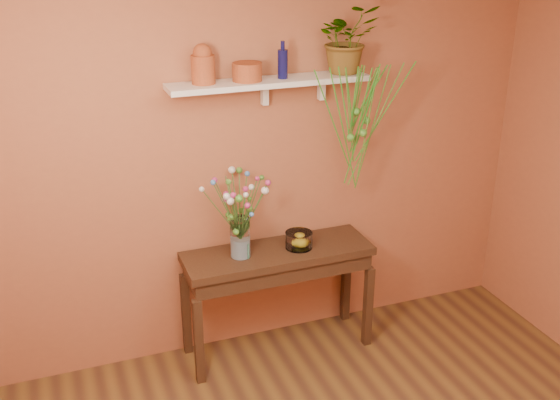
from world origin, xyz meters
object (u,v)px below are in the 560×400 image
at_px(blue_bottle, 283,63).
at_px(bouquet, 238,198).
at_px(terracotta_jug, 203,65).
at_px(glass_vase, 240,240).
at_px(glass_bowl, 299,241).
at_px(sideboard, 278,265).
at_px(spider_plant, 347,39).

relative_size(blue_bottle, bouquet, 0.47).
height_order(terracotta_jug, glass_vase, terracotta_jug).
height_order(blue_bottle, glass_bowl, blue_bottle).
height_order(blue_bottle, bouquet, blue_bottle).
relative_size(blue_bottle, glass_bowl, 1.24).
relative_size(sideboard, bouquet, 2.61).
distance_m(blue_bottle, glass_vase, 1.18).
bearing_deg(bouquet, glass_vase, 32.11).
distance_m(bouquet, glass_bowl, 0.56).
distance_m(terracotta_jug, blue_bottle, 0.51).
distance_m(terracotta_jug, glass_vase, 1.17).
bearing_deg(terracotta_jug, blue_bottle, -2.69).
distance_m(terracotta_jug, bouquet, 0.87).
xyz_separation_m(sideboard, spider_plant, (0.52, 0.11, 1.48)).
relative_size(sideboard, blue_bottle, 5.57).
height_order(sideboard, glass_vase, glass_vase).
bearing_deg(glass_bowl, blue_bottle, 126.21).
height_order(sideboard, spider_plant, spider_plant).
bearing_deg(blue_bottle, glass_bowl, -53.79).
relative_size(sideboard, glass_vase, 4.69).
distance_m(glass_vase, glass_bowl, 0.42).
xyz_separation_m(blue_bottle, glass_vase, (-0.33, -0.09, -1.13)).
bearing_deg(bouquet, glass_bowl, -1.41).
relative_size(spider_plant, glass_vase, 1.58).
relative_size(terracotta_jug, bouquet, 0.49).
height_order(spider_plant, bouquet, spider_plant).
relative_size(terracotta_jug, glass_vase, 0.88).
relative_size(terracotta_jug, blue_bottle, 1.04).
relative_size(spider_plant, bouquet, 0.88).
distance_m(sideboard, glass_bowl, 0.22).
bearing_deg(glass_vase, terracotta_jug, 146.10).
height_order(glass_vase, glass_bowl, glass_vase).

